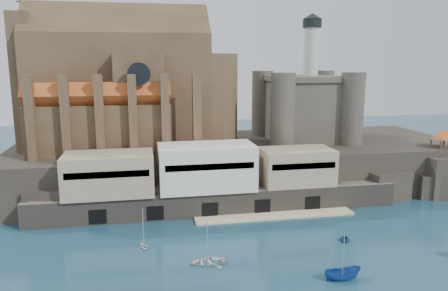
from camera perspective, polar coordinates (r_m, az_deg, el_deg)
name	(u,v)px	position (r m, az deg, el deg)	size (l,w,h in m)	color
ground	(299,260)	(66.67, 9.77, -14.50)	(300.00, 300.00, 0.00)	#173C4E
promontory	(238,165)	(100.71, 1.89, -2.51)	(100.00, 36.00, 10.00)	black
quay	(206,181)	(83.12, -2.36, -4.65)	(70.00, 12.00, 13.05)	#61584E
church	(130,90)	(98.15, -12.24, 7.07)	(47.00, 25.93, 30.51)	#4A3622
castle_keep	(305,105)	(104.81, 10.48, 5.28)	(21.20, 21.20, 29.30)	#423C33
rock_outcrop	(440,174)	(106.78, 26.35, -3.39)	(14.50, 10.50, 8.70)	black
pavilion	(443,135)	(105.24, 26.71, 1.23)	(6.40, 6.40, 5.40)	#4A3622
boat_2	(342,279)	(62.62, 15.17, -16.52)	(1.92, 1.97, 5.10)	#17449F
boat_4	(144,248)	(70.61, -10.42, -13.01)	(2.29, 1.40, 2.66)	white
boat_6	(207,263)	(64.83, -2.18, -15.11)	(3.74, 1.09, 5.24)	silver
boat_7	(344,241)	(74.56, 15.45, -11.90)	(2.41, 1.47, 2.80)	navy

